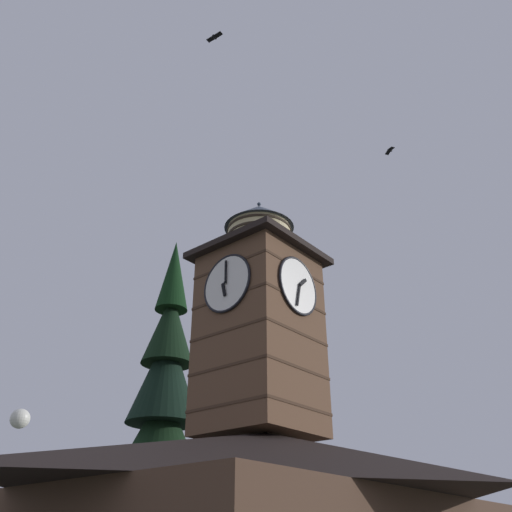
% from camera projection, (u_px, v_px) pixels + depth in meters
% --- Properties ---
extents(clock_tower, '(4.31, 4.31, 9.64)m').
position_uv_depth(clock_tower, '(259.00, 318.00, 20.73)').
color(clock_tower, brown).
rests_on(clock_tower, building_main).
extents(pine_tree_behind, '(5.19, 5.19, 17.03)m').
position_uv_depth(pine_tree_behind, '(161.00, 432.00, 25.16)').
color(pine_tree_behind, '#473323').
rests_on(pine_tree_behind, ground_plane).
extents(moon, '(2.01, 2.01, 2.01)m').
position_uv_depth(moon, '(20.00, 419.00, 56.70)').
color(moon, silver).
extents(flying_bird_high, '(0.46, 0.60, 0.15)m').
position_uv_depth(flying_bird_high, '(390.00, 150.00, 26.05)').
color(flying_bird_high, black).
extents(flying_bird_low, '(0.24, 0.67, 0.13)m').
position_uv_depth(flying_bird_low, '(215.00, 37.00, 20.13)').
color(flying_bird_low, black).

